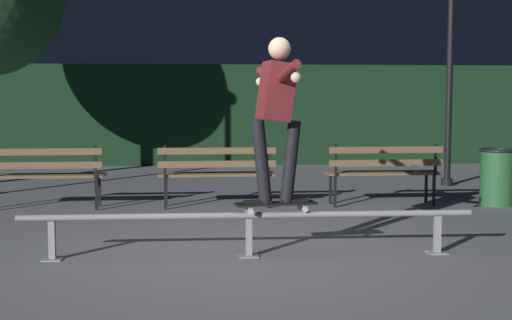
% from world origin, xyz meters
% --- Properties ---
extents(ground_plane, '(90.00, 90.00, 0.00)m').
position_xyz_m(ground_plane, '(0.00, 0.00, 0.00)').
color(ground_plane, slate).
extents(hedge_backdrop, '(24.00, 1.20, 2.29)m').
position_xyz_m(hedge_backdrop, '(0.00, 9.71, 1.15)').
color(hedge_backdrop, black).
rests_on(hedge_backdrop, ground).
extents(grind_rail, '(4.32, 0.18, 0.42)m').
position_xyz_m(grind_rail, '(0.00, 0.08, 0.33)').
color(grind_rail, gray).
rests_on(grind_rail, ground).
extents(skateboard, '(0.80, 0.31, 0.09)m').
position_xyz_m(skateboard, '(0.26, 0.08, 0.50)').
color(skateboard, black).
rests_on(skateboard, grind_rail).
extents(skateboarder, '(0.63, 1.40, 1.56)m').
position_xyz_m(skateboarder, '(0.26, 0.09, 1.43)').
color(skateboarder, black).
rests_on(skateboarder, skateboard).
extents(park_bench_leftmost, '(1.61, 0.44, 0.88)m').
position_xyz_m(park_bench_leftmost, '(-2.59, 3.02, 0.54)').
color(park_bench_leftmost, black).
rests_on(park_bench_leftmost, ground).
extents(park_bench_left_center, '(1.61, 0.44, 0.88)m').
position_xyz_m(park_bench_left_center, '(-0.25, 3.02, 0.54)').
color(park_bench_left_center, black).
rests_on(park_bench_left_center, ground).
extents(park_bench_right_center, '(1.61, 0.44, 0.88)m').
position_xyz_m(park_bench_right_center, '(2.09, 3.02, 0.54)').
color(park_bench_right_center, black).
rests_on(park_bench_right_center, ground).
extents(lamp_post_right, '(0.32, 0.32, 3.90)m').
position_xyz_m(lamp_post_right, '(3.80, 5.18, 2.48)').
color(lamp_post_right, black).
rests_on(lamp_post_right, ground).
extents(trash_can, '(0.52, 0.52, 0.80)m').
position_xyz_m(trash_can, '(3.72, 2.97, 0.41)').
color(trash_can, '#23562D').
rests_on(trash_can, ground).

